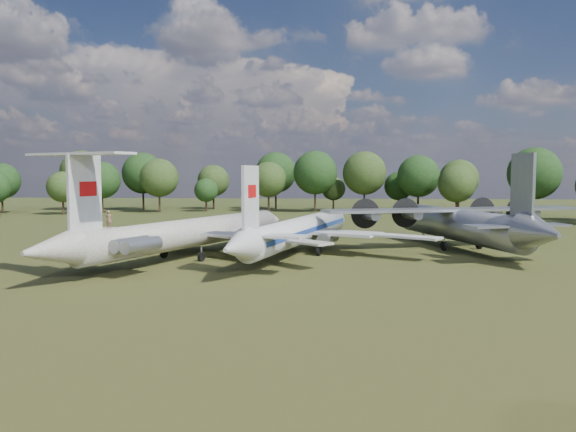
# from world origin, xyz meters

# --- Properties ---
(ground) EXTENTS (300.00, 300.00, 0.00)m
(ground) POSITION_xyz_m (0.00, 0.00, 0.00)
(ground) COLOR #203C14
(ground) RESTS_ON ground
(il62_airliner) EXTENTS (50.38, 55.72, 4.46)m
(il62_airliner) POSITION_xyz_m (1.17, 1.42, 2.23)
(il62_airliner) COLOR beige
(il62_airliner) RESTS_ON ground
(tu104_jet) EXTENTS (43.02, 50.68, 4.36)m
(tu104_jet) POSITION_xyz_m (13.33, 5.44, 2.18)
(tu104_jet) COLOR silver
(tu104_jet) RESTS_ON ground
(an12_transport) EXTENTS (44.42, 47.10, 5.08)m
(an12_transport) POSITION_xyz_m (33.08, 11.23, 2.54)
(an12_transport) COLOR gray
(an12_transport) RESTS_ON ground
(person_on_il62) EXTENTS (0.67, 0.50, 1.68)m
(person_on_il62) POSITION_xyz_m (-3.88, -9.99, 5.30)
(person_on_il62) COLOR brown
(person_on_il62) RESTS_ON il62_airliner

